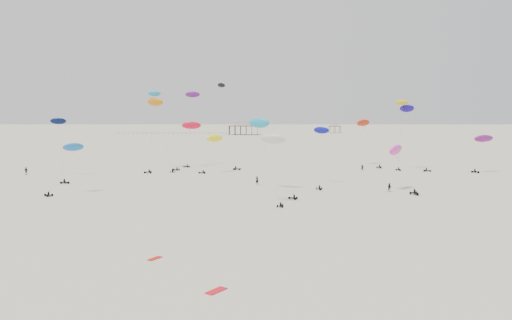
{
  "coord_description": "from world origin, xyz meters",
  "views": [
    {
      "loc": [
        0.35,
        -7.34,
        16.19
      ],
      "look_at": [
        0.0,
        88.0,
        7.0
      ],
      "focal_mm": 35.0,
      "sensor_mm": 36.0,
      "label": 1
    }
  ],
  "objects_px": {
    "rig_4": "(482,144)",
    "rig_9": "(191,108)",
    "rig_0": "(321,145)",
    "spectator_0": "(257,184)",
    "pavilion_small": "(335,128)",
    "pavilion_main": "(243,129)"
  },
  "relations": [
    {
      "from": "pavilion_small",
      "to": "rig_0",
      "type": "xyz_separation_m",
      "value": [
        -45.67,
        -277.21,
        5.46
      ]
    },
    {
      "from": "pavilion_small",
      "to": "rig_0",
      "type": "distance_m",
      "value": 281.0
    },
    {
      "from": "pavilion_main",
      "to": "pavilion_small",
      "type": "bearing_deg",
      "value": 23.2
    },
    {
      "from": "pavilion_main",
      "to": "rig_9",
      "type": "bearing_deg",
      "value": -92.73
    },
    {
      "from": "pavilion_small",
      "to": "rig_4",
      "type": "bearing_deg",
      "value": -89.89
    },
    {
      "from": "pavilion_main",
      "to": "rig_4",
      "type": "bearing_deg",
      "value": -72.52
    },
    {
      "from": "rig_0",
      "to": "spectator_0",
      "type": "bearing_deg",
      "value": -6.93
    },
    {
      "from": "pavilion_main",
      "to": "spectator_0",
      "type": "relative_size",
      "value": 9.45
    },
    {
      "from": "pavilion_small",
      "to": "rig_0",
      "type": "height_order",
      "value": "rig_0"
    },
    {
      "from": "rig_4",
      "to": "rig_9",
      "type": "xyz_separation_m",
      "value": [
        -80.3,
        18.3,
        9.85
      ]
    },
    {
      "from": "rig_4",
      "to": "spectator_0",
      "type": "relative_size",
      "value": 4.7
    },
    {
      "from": "rig_9",
      "to": "spectator_0",
      "type": "xyz_separation_m",
      "value": [
        19.99,
        -41.0,
        -17.43
      ]
    },
    {
      "from": "rig_4",
      "to": "spectator_0",
      "type": "distance_m",
      "value": 64.89
    },
    {
      "from": "spectator_0",
      "to": "pavilion_main",
      "type": "bearing_deg",
      "value": -66.94
    },
    {
      "from": "pavilion_small",
      "to": "rig_9",
      "type": "relative_size",
      "value": 0.4
    },
    {
      "from": "rig_9",
      "to": "spectator_0",
      "type": "relative_size",
      "value": 10.25
    },
    {
      "from": "pavilion_main",
      "to": "rig_9",
      "type": "xyz_separation_m",
      "value": [
        -9.81,
        -205.59,
        13.21
      ]
    },
    {
      "from": "rig_0",
      "to": "rig_4",
      "type": "relative_size",
      "value": 1.4
    },
    {
      "from": "rig_0",
      "to": "spectator_0",
      "type": "height_order",
      "value": "rig_0"
    },
    {
      "from": "rig_9",
      "to": "rig_4",
      "type": "bearing_deg",
      "value": -82.2
    },
    {
      "from": "pavilion_main",
      "to": "rig_9",
      "type": "height_order",
      "value": "rig_9"
    },
    {
      "from": "pavilion_main",
      "to": "pavilion_small",
      "type": "xyz_separation_m",
      "value": [
        70.0,
        30.0,
        -0.74
      ]
    }
  ]
}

